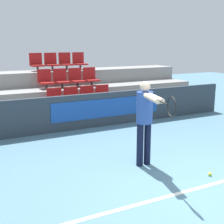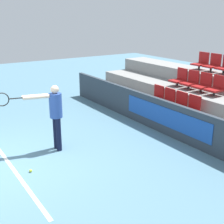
# 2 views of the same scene
# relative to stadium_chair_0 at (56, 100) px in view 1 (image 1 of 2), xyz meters

# --- Properties ---
(ground_plane) EXTENTS (30.00, 30.00, 0.00)m
(ground_plane) POSITION_rel_stadium_chair_0_xyz_m (0.76, -5.06, -0.73)
(ground_plane) COLOR slate
(court_baseline) EXTENTS (4.86, 0.08, 0.01)m
(court_baseline) POSITION_rel_stadium_chair_0_xyz_m (0.76, -4.96, -0.72)
(court_baseline) COLOR white
(court_baseline) RESTS_ON ground
(barrier_wall) EXTENTS (9.23, 0.14, 0.96)m
(barrier_wall) POSITION_rel_stadium_chair_0_xyz_m (0.78, -0.71, -0.25)
(barrier_wall) COLOR #2D3842
(barrier_wall) RESTS_ON ground
(bleacher_tier_front) EXTENTS (8.83, 1.00, 0.46)m
(bleacher_tier_front) POSITION_rel_stadium_chair_0_xyz_m (0.76, -0.13, -0.49)
(bleacher_tier_front) COLOR gray
(bleacher_tier_front) RESTS_ON ground
(bleacher_tier_middle) EXTENTS (8.83, 1.00, 0.93)m
(bleacher_tier_middle) POSITION_rel_stadium_chair_0_xyz_m (0.76, 0.87, -0.26)
(bleacher_tier_middle) COLOR gray
(bleacher_tier_middle) RESTS_ON ground
(bleacher_tier_back) EXTENTS (8.83, 1.00, 1.39)m
(bleacher_tier_back) POSITION_rel_stadium_chair_0_xyz_m (0.76, 1.87, -0.03)
(bleacher_tier_back) COLOR gray
(bleacher_tier_back) RESTS_ON ground
(stadium_chair_0) EXTENTS (0.43, 0.46, 0.59)m
(stadium_chair_0) POSITION_rel_stadium_chair_0_xyz_m (0.00, 0.00, 0.00)
(stadium_chair_0) COLOR #333333
(stadium_chair_0) RESTS_ON bleacher_tier_front
(stadium_chair_1) EXTENTS (0.43, 0.46, 0.59)m
(stadium_chair_1) POSITION_rel_stadium_chair_0_xyz_m (0.51, 0.00, 0.00)
(stadium_chair_1) COLOR #333333
(stadium_chair_1) RESTS_ON bleacher_tier_front
(stadium_chair_2) EXTENTS (0.43, 0.46, 0.59)m
(stadium_chair_2) POSITION_rel_stadium_chair_0_xyz_m (1.02, 0.00, 0.00)
(stadium_chair_2) COLOR #333333
(stadium_chair_2) RESTS_ON bleacher_tier_front
(stadium_chair_3) EXTENTS (0.43, 0.46, 0.59)m
(stadium_chair_3) POSITION_rel_stadium_chair_0_xyz_m (1.53, 0.00, 0.00)
(stadium_chair_3) COLOR #333333
(stadium_chair_3) RESTS_ON bleacher_tier_front
(stadium_chair_4) EXTENTS (0.43, 0.46, 0.59)m
(stadium_chair_4) POSITION_rel_stadium_chair_0_xyz_m (0.00, 1.00, 0.46)
(stadium_chair_4) COLOR #333333
(stadium_chair_4) RESTS_ON bleacher_tier_middle
(stadium_chair_5) EXTENTS (0.43, 0.46, 0.59)m
(stadium_chair_5) POSITION_rel_stadium_chair_0_xyz_m (0.51, 1.00, 0.46)
(stadium_chair_5) COLOR #333333
(stadium_chair_5) RESTS_ON bleacher_tier_middle
(stadium_chair_6) EXTENTS (0.43, 0.46, 0.59)m
(stadium_chair_6) POSITION_rel_stadium_chair_0_xyz_m (1.02, 1.00, 0.46)
(stadium_chair_6) COLOR #333333
(stadium_chair_6) RESTS_ON bleacher_tier_middle
(stadium_chair_7) EXTENTS (0.43, 0.46, 0.59)m
(stadium_chair_7) POSITION_rel_stadium_chair_0_xyz_m (1.53, 1.00, 0.46)
(stadium_chair_7) COLOR #333333
(stadium_chair_7) RESTS_ON bleacher_tier_middle
(stadium_chair_8) EXTENTS (0.43, 0.46, 0.59)m
(stadium_chair_8) POSITION_rel_stadium_chair_0_xyz_m (0.00, 2.00, 0.93)
(stadium_chair_8) COLOR #333333
(stadium_chair_8) RESTS_ON bleacher_tier_back
(stadium_chair_9) EXTENTS (0.43, 0.46, 0.59)m
(stadium_chair_9) POSITION_rel_stadium_chair_0_xyz_m (0.51, 2.00, 0.93)
(stadium_chair_9) COLOR #333333
(stadium_chair_9) RESTS_ON bleacher_tier_back
(stadium_chair_10) EXTENTS (0.43, 0.46, 0.59)m
(stadium_chair_10) POSITION_rel_stadium_chair_0_xyz_m (1.02, 2.00, 0.93)
(stadium_chair_10) COLOR #333333
(stadium_chair_10) RESTS_ON bleacher_tier_back
(stadium_chair_11) EXTENTS (0.43, 0.46, 0.59)m
(stadium_chair_11) POSITION_rel_stadium_chair_0_xyz_m (1.53, 2.00, 0.93)
(stadium_chair_11) COLOR #333333
(stadium_chair_11) RESTS_ON bleacher_tier_back
(tennis_player) EXTENTS (0.49, 1.48, 1.64)m
(tennis_player) POSITION_rel_stadium_chair_0_xyz_m (0.58, -3.77, 0.28)
(tennis_player) COLOR black
(tennis_player) RESTS_ON ground
(tennis_ball) EXTENTS (0.07, 0.07, 0.07)m
(tennis_ball) POSITION_rel_stadium_chair_0_xyz_m (1.39, -4.68, -0.69)
(tennis_ball) COLOR #CCDB33
(tennis_ball) RESTS_ON ground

